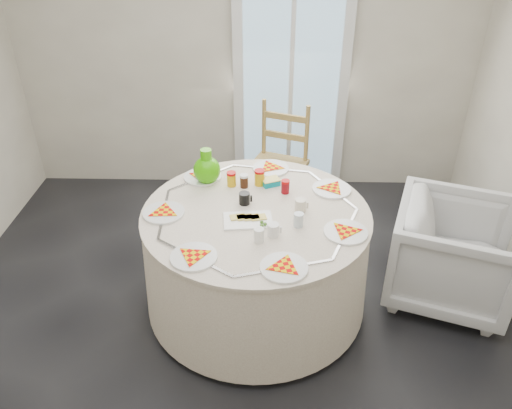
{
  "coord_description": "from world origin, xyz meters",
  "views": [
    {
      "loc": [
        0.2,
        -2.29,
        2.43
      ],
      "look_at": [
        0.14,
        0.29,
        0.8
      ],
      "focal_mm": 35.0,
      "sensor_mm": 36.0,
      "label": 1
    }
  ],
  "objects_px": {
    "table": "(256,259)",
    "armchair": "(454,250)",
    "wooden_chair": "(277,168)",
    "green_pitcher": "(207,166)"
  },
  "relations": [
    {
      "from": "table",
      "to": "armchair",
      "type": "bearing_deg",
      "value": 4.72
    },
    {
      "from": "armchair",
      "to": "wooden_chair",
      "type": "bearing_deg",
      "value": 69.25
    },
    {
      "from": "wooden_chair",
      "to": "armchair",
      "type": "height_order",
      "value": "wooden_chair"
    },
    {
      "from": "green_pitcher",
      "to": "armchair",
      "type": "bearing_deg",
      "value": -26.22
    },
    {
      "from": "table",
      "to": "green_pitcher",
      "type": "height_order",
      "value": "green_pitcher"
    },
    {
      "from": "wooden_chair",
      "to": "armchair",
      "type": "distance_m",
      "value": 1.54
    },
    {
      "from": "table",
      "to": "wooden_chair",
      "type": "relative_size",
      "value": 1.48
    },
    {
      "from": "wooden_chair",
      "to": "green_pitcher",
      "type": "height_order",
      "value": "green_pitcher"
    },
    {
      "from": "wooden_chair",
      "to": "armchair",
      "type": "xyz_separation_m",
      "value": [
        1.18,
        -0.99,
        -0.08
      ]
    },
    {
      "from": "table",
      "to": "armchair",
      "type": "xyz_separation_m",
      "value": [
        1.32,
        0.11,
        0.02
      ]
    }
  ]
}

